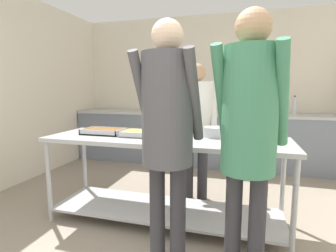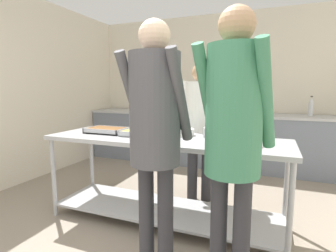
{
  "view_description": "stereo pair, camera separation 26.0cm",
  "coord_description": "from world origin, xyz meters",
  "px_view_note": "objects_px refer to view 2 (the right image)",
  "views": [
    {
      "loc": [
        0.67,
        -0.87,
        1.32
      ],
      "look_at": [
        -0.04,
        1.62,
        0.96
      ],
      "focal_mm": 28.0,
      "sensor_mm": 36.0,
      "label": 1
    },
    {
      "loc": [
        0.92,
        -0.78,
        1.32
      ],
      "look_at": [
        -0.04,
        1.62,
        0.96
      ],
      "focal_mm": 28.0,
      "sensor_mm": 36.0,
      "label": 2
    }
  ],
  "objects_px": {
    "serving_tray_vegetables": "(107,130)",
    "guest_serving_right": "(233,125)",
    "serving_tray_roast": "(142,133)",
    "sauce_pan": "(215,132)",
    "guest_serving_left": "(155,122)",
    "cook_behind_counter": "(200,118)",
    "broccoli_bowl": "(182,131)",
    "water_bottle": "(311,107)",
    "plate_stack": "(248,143)"
  },
  "relations": [
    {
      "from": "serving_tray_vegetables",
      "to": "broccoli_bowl",
      "type": "distance_m",
      "value": 0.82
    },
    {
      "from": "serving_tray_vegetables",
      "to": "cook_behind_counter",
      "type": "distance_m",
      "value": 1.07
    },
    {
      "from": "serving_tray_vegetables",
      "to": "water_bottle",
      "type": "bearing_deg",
      "value": 45.23
    },
    {
      "from": "cook_behind_counter",
      "to": "sauce_pan",
      "type": "bearing_deg",
      "value": -59.94
    },
    {
      "from": "cook_behind_counter",
      "to": "broccoli_bowl",
      "type": "bearing_deg",
      "value": -99.35
    },
    {
      "from": "broccoli_bowl",
      "to": "water_bottle",
      "type": "bearing_deg",
      "value": 55.88
    },
    {
      "from": "guest_serving_left",
      "to": "guest_serving_right",
      "type": "xyz_separation_m",
      "value": [
        0.53,
        -0.05,
        0.01
      ]
    },
    {
      "from": "guest_serving_right",
      "to": "serving_tray_vegetables",
      "type": "bearing_deg",
      "value": 151.22
    },
    {
      "from": "plate_stack",
      "to": "water_bottle",
      "type": "relative_size",
      "value": 0.73
    },
    {
      "from": "sauce_pan",
      "to": "cook_behind_counter",
      "type": "height_order",
      "value": "cook_behind_counter"
    },
    {
      "from": "broccoli_bowl",
      "to": "water_bottle",
      "type": "relative_size",
      "value": 0.81
    },
    {
      "from": "guest_serving_left",
      "to": "cook_behind_counter",
      "type": "xyz_separation_m",
      "value": [
        -0.04,
        1.34,
        -0.11
      ]
    },
    {
      "from": "guest_serving_left",
      "to": "water_bottle",
      "type": "height_order",
      "value": "guest_serving_left"
    },
    {
      "from": "cook_behind_counter",
      "to": "water_bottle",
      "type": "height_order",
      "value": "cook_behind_counter"
    },
    {
      "from": "water_bottle",
      "to": "guest_serving_right",
      "type": "bearing_deg",
      "value": -104.12
    },
    {
      "from": "broccoli_bowl",
      "to": "plate_stack",
      "type": "distance_m",
      "value": 0.73
    },
    {
      "from": "serving_tray_roast",
      "to": "broccoli_bowl",
      "type": "bearing_deg",
      "value": 27.29
    },
    {
      "from": "serving_tray_roast",
      "to": "cook_behind_counter",
      "type": "bearing_deg",
      "value": 55.63
    },
    {
      "from": "serving_tray_vegetables",
      "to": "guest_serving_right",
      "type": "distance_m",
      "value": 1.66
    },
    {
      "from": "guest_serving_left",
      "to": "serving_tray_roast",
      "type": "bearing_deg",
      "value": 123.31
    },
    {
      "from": "serving_tray_roast",
      "to": "broccoli_bowl",
      "type": "relative_size",
      "value": 1.63
    },
    {
      "from": "broccoli_bowl",
      "to": "guest_serving_left",
      "type": "height_order",
      "value": "guest_serving_left"
    },
    {
      "from": "sauce_pan",
      "to": "cook_behind_counter",
      "type": "distance_m",
      "value": 0.54
    },
    {
      "from": "serving_tray_roast",
      "to": "plate_stack",
      "type": "xyz_separation_m",
      "value": [
        1.03,
        -0.1,
        -0.0
      ]
    },
    {
      "from": "serving_tray_roast",
      "to": "guest_serving_left",
      "type": "xyz_separation_m",
      "value": [
        0.47,
        -0.71,
        0.22
      ]
    },
    {
      "from": "serving_tray_roast",
      "to": "plate_stack",
      "type": "height_order",
      "value": "serving_tray_roast"
    },
    {
      "from": "serving_tray_vegetables",
      "to": "plate_stack",
      "type": "relative_size",
      "value": 1.9
    },
    {
      "from": "water_bottle",
      "to": "broccoli_bowl",
      "type": "bearing_deg",
      "value": -124.12
    },
    {
      "from": "serving_tray_roast",
      "to": "guest_serving_right",
      "type": "xyz_separation_m",
      "value": [
        1.0,
        -0.76,
        0.23
      ]
    },
    {
      "from": "serving_tray_vegetables",
      "to": "cook_behind_counter",
      "type": "relative_size",
      "value": 0.26
    },
    {
      "from": "serving_tray_roast",
      "to": "guest_serving_left",
      "type": "relative_size",
      "value": 0.22
    },
    {
      "from": "guest_serving_left",
      "to": "guest_serving_right",
      "type": "relative_size",
      "value": 0.99
    },
    {
      "from": "guest_serving_left",
      "to": "cook_behind_counter",
      "type": "height_order",
      "value": "guest_serving_left"
    },
    {
      "from": "serving_tray_roast",
      "to": "cook_behind_counter",
      "type": "height_order",
      "value": "cook_behind_counter"
    },
    {
      "from": "broccoli_bowl",
      "to": "guest_serving_right",
      "type": "bearing_deg",
      "value": -56.01
    },
    {
      "from": "broccoli_bowl",
      "to": "water_bottle",
      "type": "height_order",
      "value": "water_bottle"
    },
    {
      "from": "serving_tray_vegetables",
      "to": "serving_tray_roast",
      "type": "xyz_separation_m",
      "value": [
        0.45,
        -0.03,
        -0.0
      ]
    },
    {
      "from": "serving_tray_roast",
      "to": "guest_serving_right",
      "type": "height_order",
      "value": "guest_serving_right"
    },
    {
      "from": "sauce_pan",
      "to": "guest_serving_left",
      "type": "height_order",
      "value": "guest_serving_left"
    },
    {
      "from": "sauce_pan",
      "to": "plate_stack",
      "type": "xyz_separation_m",
      "value": [
        0.33,
        -0.26,
        -0.03
      ]
    },
    {
      "from": "water_bottle",
      "to": "cook_behind_counter",
      "type": "bearing_deg",
      "value": -129.31
    },
    {
      "from": "sauce_pan",
      "to": "guest_serving_left",
      "type": "distance_m",
      "value": 0.93
    },
    {
      "from": "guest_serving_right",
      "to": "cook_behind_counter",
      "type": "bearing_deg",
      "value": 112.1
    },
    {
      "from": "cook_behind_counter",
      "to": "serving_tray_vegetables",
      "type": "bearing_deg",
      "value": -145.56
    },
    {
      "from": "sauce_pan",
      "to": "cook_behind_counter",
      "type": "xyz_separation_m",
      "value": [
        -0.27,
        0.47,
        0.08
      ]
    },
    {
      "from": "guest_serving_right",
      "to": "cook_behind_counter",
      "type": "relative_size",
      "value": 1.1
    },
    {
      "from": "serving_tray_roast",
      "to": "sauce_pan",
      "type": "height_order",
      "value": "sauce_pan"
    },
    {
      "from": "serving_tray_roast",
      "to": "broccoli_bowl",
      "type": "height_order",
      "value": "broccoli_bowl"
    },
    {
      "from": "serving_tray_roast",
      "to": "water_bottle",
      "type": "distance_m",
      "value": 2.85
    },
    {
      "from": "cook_behind_counter",
      "to": "plate_stack",
      "type": "bearing_deg",
      "value": -50.75
    }
  ]
}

